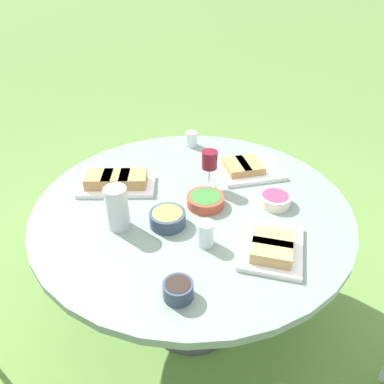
{
  "coord_description": "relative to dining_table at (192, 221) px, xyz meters",
  "views": [
    {
      "loc": [
        -0.3,
        1.32,
        1.73
      ],
      "look_at": [
        0.0,
        0.0,
        0.82
      ],
      "focal_mm": 35.0,
      "sensor_mm": 36.0,
      "label": 1
    }
  ],
  "objects": [
    {
      "name": "wine_glass",
      "position": [
        -0.05,
        -0.15,
        0.24
      ],
      "size": [
        0.07,
        0.07,
        0.19
      ],
      "color": "silver",
      "rests_on": "dining_table"
    },
    {
      "name": "ground_plane",
      "position": [
        0.0,
        0.0,
        -0.67
      ],
      "size": [
        40.0,
        40.0,
        0.0
      ],
      "primitive_type": "plane",
      "color": "#668E42"
    },
    {
      "name": "bowl_fries",
      "position": [
        0.06,
        0.17,
        0.13
      ],
      "size": [
        0.15,
        0.15,
        0.06
      ],
      "color": "#334256",
      "rests_on": "dining_table"
    },
    {
      "name": "bowl_salad",
      "position": [
        -0.06,
        0.0,
        0.12
      ],
      "size": [
        0.16,
        0.16,
        0.05
      ],
      "color": "#B74733",
      "rests_on": "dining_table"
    },
    {
      "name": "water_pitcher",
      "position": [
        0.25,
        0.22,
        0.19
      ],
      "size": [
        0.1,
        0.09,
        0.18
      ],
      "color": "silver",
      "rests_on": "dining_table"
    },
    {
      "name": "dining_table",
      "position": [
        0.0,
        0.0,
        0.0
      ],
      "size": [
        1.39,
        1.39,
        0.76
      ],
      "color": "#4C4C51",
      "rests_on": "ground_plane"
    },
    {
      "name": "platter_sandwich_side",
      "position": [
        -0.21,
        -0.32,
        0.12
      ],
      "size": [
        0.38,
        0.35,
        0.06
      ],
      "color": "white",
      "rests_on": "dining_table"
    },
    {
      "name": "bowl_olives",
      "position": [
        -0.07,
        0.52,
        0.13
      ],
      "size": [
        0.1,
        0.1,
        0.06
      ],
      "color": "#334256",
      "rests_on": "dining_table"
    },
    {
      "name": "platter_charcuterie",
      "position": [
        0.37,
        -0.04,
        0.13
      ],
      "size": [
        0.39,
        0.26,
        0.07
      ],
      "color": "white",
      "rests_on": "dining_table"
    },
    {
      "name": "cup_water_near",
      "position": [
        -0.11,
        0.25,
        0.15
      ],
      "size": [
        0.06,
        0.06,
        0.1
      ],
      "color": "silver",
      "rests_on": "dining_table"
    },
    {
      "name": "cup_water_far",
      "position": [
        0.13,
        -0.55,
        0.14
      ],
      "size": [
        0.07,
        0.07,
        0.08
      ],
      "color": "silver",
      "rests_on": "dining_table"
    },
    {
      "name": "bowl_dip_red",
      "position": [
        -0.36,
        -0.07,
        0.13
      ],
      "size": [
        0.14,
        0.14,
        0.05
      ],
      "color": "beige",
      "rests_on": "dining_table"
    },
    {
      "name": "platter_bread_main",
      "position": [
        -0.36,
        0.24,
        0.13
      ],
      "size": [
        0.23,
        0.3,
        0.07
      ],
      "color": "white",
      "rests_on": "dining_table"
    }
  ]
}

